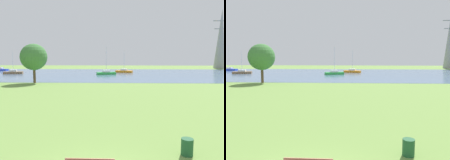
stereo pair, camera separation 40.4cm
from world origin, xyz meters
The scene contains 9 objects.
ground_plane centered at (0.00, 22.00, 0.00)m, with size 160.00×160.00×0.00m, color olive.
litter_bin centered at (4.24, 2.62, 0.40)m, with size 0.56×0.56×0.80m, color #1E512D.
water_surface centered at (0.00, 50.00, 0.01)m, with size 140.00×40.00×0.02m, color slate.
sailboat_orange centered at (2.19, 54.01, 0.45)m, with size 5.03×2.93×6.28m.
sailboat_blue centered at (-37.22, 60.27, 0.47)m, with size 4.92×1.95×7.68m.
sailboat_green centered at (-2.44, 47.32, 0.46)m, with size 5.03×3.00×7.05m.
sailboat_brown centered at (-27.06, 48.42, 0.45)m, with size 5.02×2.60×6.01m.
tree_east_near centered at (-13.82, 29.59, 4.49)m, with size 4.56×4.56×6.79m.
electricity_pylon centered at (39.86, 78.60, 11.33)m, with size 6.40×4.40×22.64m.
Camera 1 is at (1.08, -7.25, 4.64)m, focal length 34.64 mm.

